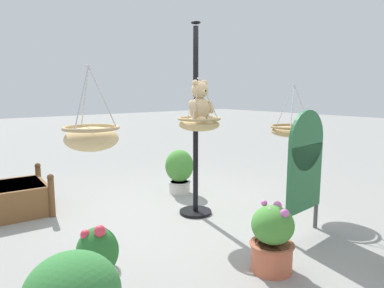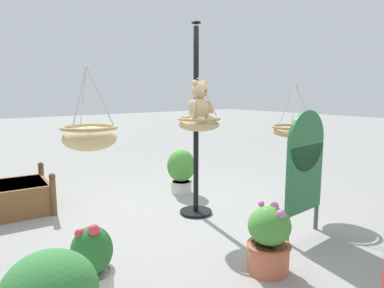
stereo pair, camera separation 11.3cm
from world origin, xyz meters
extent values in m
plane|color=gray|center=(0.00, 0.00, 0.00)|extent=(40.00, 40.00, 0.00)
cylinder|color=black|center=(-0.17, -0.03, 1.25)|extent=(0.07, 0.07, 2.50)
cylinder|color=black|center=(-0.17, -0.03, 0.02)|extent=(0.44, 0.44, 0.04)
torus|color=black|center=(-0.17, -0.03, 2.54)|extent=(0.12, 0.12, 0.02)
ellipsoid|color=tan|center=(-0.02, 0.22, 1.26)|extent=(0.51, 0.51, 0.16)
torus|color=tan|center=(-0.02, 0.22, 1.33)|extent=(0.54, 0.54, 0.04)
ellipsoid|color=silver|center=(-0.02, 0.22, 1.28)|extent=(0.45, 0.45, 0.13)
cylinder|color=#B7B7BC|center=(0.09, 0.28, 1.58)|extent=(0.22, 0.13, 0.50)
cylinder|color=#B7B7BC|center=(-0.12, 0.28, 1.58)|extent=(0.22, 0.13, 0.50)
cylinder|color=#B7B7BC|center=(-0.02, 0.10, 1.58)|extent=(0.01, 0.25, 0.50)
torus|color=#B7B7BC|center=(-0.02, 0.22, 1.83)|extent=(0.06, 0.06, 0.01)
ellipsoid|color=tan|center=(-0.02, 0.23, 1.44)|extent=(0.27, 0.23, 0.32)
sphere|color=tan|center=(-0.02, 0.23, 1.69)|extent=(0.26, 0.26, 0.21)
ellipsoid|color=#D9B683|center=(-0.02, 0.30, 1.67)|extent=(0.11, 0.10, 0.07)
sphere|color=black|center=(-0.02, 0.33, 1.68)|extent=(0.03, 0.03, 0.03)
sphere|color=tan|center=(-0.09, 0.23, 1.77)|extent=(0.08, 0.08, 0.08)
sphere|color=tan|center=(0.06, 0.23, 1.77)|extent=(0.08, 0.08, 0.08)
ellipsoid|color=tan|center=(-0.16, 0.26, 1.48)|extent=(0.09, 0.16, 0.20)
ellipsoid|color=tan|center=(0.13, 0.26, 1.48)|extent=(0.09, 0.16, 0.20)
ellipsoid|color=tan|center=(-0.09, 0.34, 1.33)|extent=(0.10, 0.18, 0.10)
ellipsoid|color=tan|center=(0.06, 0.34, 1.33)|extent=(0.10, 0.18, 0.10)
ellipsoid|color=tan|center=(-1.43, 0.60, 1.10)|extent=(0.59, 0.59, 0.16)
torus|color=#97794E|center=(-1.43, 0.60, 1.17)|extent=(0.61, 0.61, 0.04)
cylinder|color=#B7B7BC|center=(-1.31, 0.67, 1.47)|extent=(0.25, 0.15, 0.60)
cylinder|color=#B7B7BC|center=(-1.55, 0.67, 1.47)|extent=(0.25, 0.15, 0.60)
cylinder|color=#B7B7BC|center=(-1.43, 0.47, 1.47)|extent=(0.01, 0.28, 0.60)
torus|color=#B7B7BC|center=(-1.43, 0.60, 1.76)|extent=(0.06, 0.06, 0.01)
ellipsoid|color=tan|center=(1.41, 0.27, 1.21)|extent=(0.53, 0.53, 0.24)
torus|color=tan|center=(1.41, 0.27, 1.32)|extent=(0.55, 0.55, 0.04)
cylinder|color=#B7B7BC|center=(1.52, 0.33, 1.62)|extent=(0.22, 0.14, 0.60)
cylinder|color=#B7B7BC|center=(1.31, 0.33, 1.62)|extent=(0.22, 0.14, 0.60)
cylinder|color=#B7B7BC|center=(1.41, 0.15, 1.62)|extent=(0.01, 0.25, 0.60)
torus|color=#B7B7BC|center=(1.41, 0.27, 1.91)|extent=(0.06, 0.06, 0.01)
cube|color=brown|center=(1.73, -1.61, 0.21)|extent=(0.79, 0.91, 0.41)
cube|color=#382819|center=(1.73, -1.61, 0.38)|extent=(0.69, 0.80, 0.06)
cylinder|color=brown|center=(1.41, -1.15, 0.26)|extent=(0.08, 0.08, 0.51)
cylinder|color=brown|center=(1.33, -2.01, 0.26)|extent=(0.08, 0.08, 0.51)
sphere|color=brown|center=(1.41, -1.15, 0.54)|extent=(0.09, 0.09, 0.09)
sphere|color=brown|center=(1.33, -2.01, 0.54)|extent=(0.09, 0.09, 0.09)
cylinder|color=beige|center=(-0.58, -0.95, 0.10)|extent=(0.34, 0.34, 0.19)
torus|color=#BCB7AE|center=(-0.58, -0.95, 0.18)|extent=(0.37, 0.37, 0.03)
cylinder|color=#382819|center=(-0.58, -0.95, 0.18)|extent=(0.30, 0.30, 0.03)
ellipsoid|color=#478E38|center=(-0.58, -0.95, 0.46)|extent=(0.46, 0.46, 0.53)
cylinder|color=#BC6042|center=(0.26, 1.60, 0.13)|extent=(0.38, 0.38, 0.27)
torus|color=#A9573B|center=(0.26, 1.60, 0.26)|extent=(0.42, 0.42, 0.03)
cylinder|color=#382819|center=(0.26, 1.60, 0.25)|extent=(0.34, 0.34, 0.03)
ellipsoid|color=#478E38|center=(0.26, 1.60, 0.45)|extent=(0.40, 0.40, 0.36)
sphere|color=#D166B7|center=(0.31, 1.60, 0.60)|extent=(0.06, 0.06, 0.06)
sphere|color=#D166B7|center=(0.27, 1.73, 0.60)|extent=(0.08, 0.08, 0.08)
sphere|color=#D166B7|center=(0.18, 1.59, 0.61)|extent=(0.08, 0.08, 0.08)
sphere|color=#D166B7|center=(0.24, 1.48, 0.62)|extent=(0.06, 0.06, 0.06)
torus|color=#BCB7AE|center=(1.76, 1.12, 0.27)|extent=(0.35, 0.35, 0.03)
cylinder|color=#382819|center=(1.76, 1.12, 0.27)|extent=(0.28, 0.28, 0.03)
ellipsoid|color=#28702D|center=(1.76, 1.12, 0.47)|extent=(0.32, 0.32, 0.37)
sphere|color=#E0384C|center=(1.85, 1.10, 0.62)|extent=(0.07, 0.07, 0.07)
sphere|color=#E0384C|center=(1.77, 1.19, 0.65)|extent=(0.09, 0.09, 0.09)
cube|color=#286B3D|center=(-0.68, 1.31, 0.69)|extent=(0.70, 0.08, 0.77)
cylinder|color=#286B3D|center=(-0.68, 1.31, 1.12)|extent=(0.70, 0.08, 0.69)
cylinder|color=#4C4C4C|center=(-0.99, 1.29, 0.15)|extent=(0.05, 0.05, 0.30)
cylinder|color=#4C4C4C|center=(-0.38, 1.33, 0.15)|extent=(0.05, 0.05, 0.30)
camera|label=1|loc=(2.77, 3.50, 1.68)|focal=32.44mm
camera|label=2|loc=(2.69, 3.57, 1.68)|focal=32.44mm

